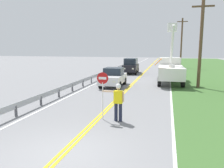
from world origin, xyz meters
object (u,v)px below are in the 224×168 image
stop_sign_paddle (103,85)px  oncoming_sedan_nearest (113,77)px  oncoming_suv_second (131,66)px  flagger_worker (118,100)px  utility_pole_mid (181,42)px  utility_pole_near (201,42)px  utility_bucket_truck (170,69)px

stop_sign_paddle → oncoming_sedan_nearest: bearing=100.9°
oncoming_sedan_nearest → oncoming_suv_second: 10.83m
flagger_worker → utility_pole_mid: (4.44, 31.19, 3.49)m
flagger_worker → oncoming_suv_second: (-2.75, 20.24, 0.01)m
stop_sign_paddle → oncoming_suv_second: stop_sign_paddle is taller
utility_pole_mid → oncoming_sedan_nearest: bearing=-107.9°
oncoming_sedan_nearest → utility_pole_near: (7.51, 1.26, 3.13)m
oncoming_sedan_nearest → utility_pole_mid: 23.17m
flagger_worker → oncoming_sedan_nearest: 9.77m
oncoming_suv_second → flagger_worker: bearing=-82.3°
flagger_worker → utility_bucket_truck: bearing=79.1°
flagger_worker → stop_sign_paddle: bearing=177.5°
utility_pole_near → utility_bucket_truck: bearing=137.1°
oncoming_suv_second → stop_sign_paddle: bearing=-84.4°
utility_bucket_truck → flagger_worker: bearing=-100.9°
utility_pole_near → utility_pole_mid: size_ratio=0.87×
stop_sign_paddle → utility_pole_near: size_ratio=0.31×
oncoming_sedan_nearest → oncoming_suv_second: bearing=90.9°
flagger_worker → utility_pole_near: size_ratio=0.24×
oncoming_sedan_nearest → utility_pole_mid: (7.02, 21.77, 3.70)m
flagger_worker → utility_pole_mid: 31.70m
stop_sign_paddle → utility_pole_mid: bearing=80.5°
oncoming_sedan_nearest → utility_bucket_truck: bearing=34.7°
flagger_worker → utility_bucket_truck: (2.50, 12.93, 0.38)m
oncoming_sedan_nearest → utility_pole_near: utility_pole_near is taller
flagger_worker → utility_pole_near: bearing=65.2°
utility_pole_mid → flagger_worker: bearing=-98.1°
utility_bucket_truck → oncoming_suv_second: utility_bucket_truck is taller
stop_sign_paddle → utility_bucket_truck: bearing=75.8°
stop_sign_paddle → utility_pole_near: (5.70, 10.64, 2.26)m
stop_sign_paddle → oncoming_sedan_nearest: (-1.81, 9.39, -0.88)m
oncoming_sedan_nearest → flagger_worker: bearing=-74.7°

